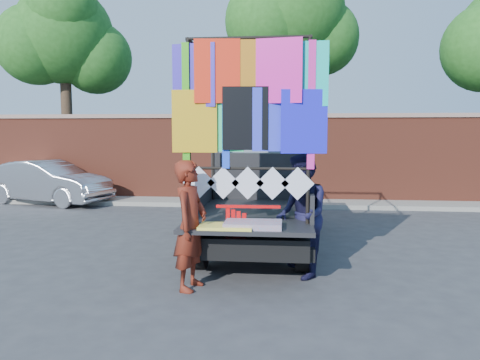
# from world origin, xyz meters

# --- Properties ---
(ground) EXTENTS (90.00, 90.00, 0.00)m
(ground) POSITION_xyz_m (0.00, 0.00, 0.00)
(ground) COLOR #38383A
(ground) RESTS_ON ground
(brick_wall) EXTENTS (30.00, 0.45, 2.61)m
(brick_wall) POSITION_xyz_m (0.00, 7.00, 1.33)
(brick_wall) COLOR brown
(brick_wall) RESTS_ON ground
(curb) EXTENTS (30.00, 1.20, 0.12)m
(curb) POSITION_xyz_m (0.00, 6.30, 0.06)
(curb) COLOR gray
(curb) RESTS_ON ground
(tree_left) EXTENTS (4.20, 3.30, 7.05)m
(tree_left) POSITION_xyz_m (-6.48, 8.12, 5.12)
(tree_left) COLOR #38281C
(tree_left) RESTS_ON ground
(tree_mid) EXTENTS (4.20, 3.30, 7.73)m
(tree_mid) POSITION_xyz_m (1.02, 8.12, 5.70)
(tree_mid) COLOR #38281C
(tree_mid) RESTS_ON ground
(pickup_truck) EXTENTS (2.13, 5.36, 3.37)m
(pickup_truck) POSITION_xyz_m (0.34, 2.12, 0.85)
(pickup_truck) COLOR black
(pickup_truck) RESTS_ON ground
(sedan) EXTENTS (4.03, 2.34, 1.26)m
(sedan) POSITION_xyz_m (-6.05, 5.95, 0.63)
(sedan) COLOR #B7B9BF
(sedan) RESTS_ON ground
(woman) EXTENTS (0.52, 0.70, 1.73)m
(woman) POSITION_xyz_m (-0.39, -0.92, 0.86)
(woman) COLOR maroon
(woman) RESTS_ON ground
(man) EXTENTS (0.87, 1.01, 1.80)m
(man) POSITION_xyz_m (1.09, -0.23, 0.90)
(man) COLOR #161536
(man) RESTS_ON ground
(streamer_bundle) EXTENTS (0.89, 0.08, 0.62)m
(streamer_bundle) POSITION_xyz_m (0.25, -0.58, 0.89)
(streamer_bundle) COLOR red
(streamer_bundle) RESTS_ON ground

